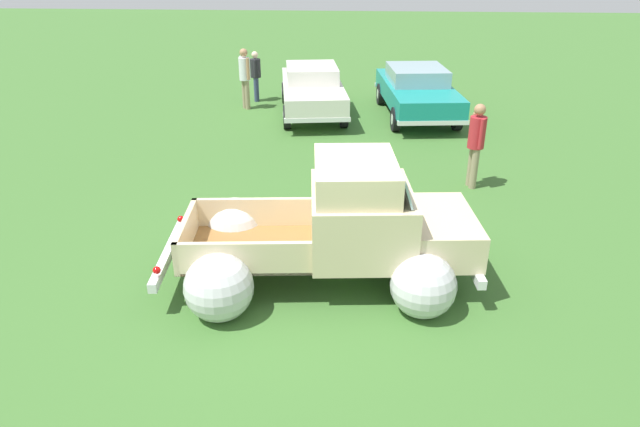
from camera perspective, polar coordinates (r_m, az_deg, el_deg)
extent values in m
plane|color=#3D6B2D|center=(8.66, -0.30, -6.58)|extent=(80.00, 80.00, 0.00)
cylinder|color=black|center=(9.35, 8.54, -1.60)|extent=(0.78, 0.29, 0.76)
cylinder|color=silver|center=(9.35, 8.54, -1.60)|extent=(0.36, 0.26, 0.34)
cylinder|color=black|center=(7.87, 10.48, -7.40)|extent=(0.78, 0.29, 0.76)
cylinder|color=silver|center=(7.87, 10.48, -7.40)|extent=(0.36, 0.26, 0.34)
cylinder|color=black|center=(9.31, -8.72, -1.75)|extent=(0.78, 0.29, 0.76)
cylinder|color=silver|center=(9.31, -8.72, -1.75)|extent=(0.36, 0.26, 0.34)
cylinder|color=black|center=(7.82, -10.24, -7.61)|extent=(0.78, 0.29, 0.76)
cylinder|color=silver|center=(7.82, -10.24, -7.61)|extent=(0.36, 0.26, 0.34)
sphere|color=silver|center=(9.33, -8.71, -1.28)|extent=(1.04, 1.04, 0.96)
sphere|color=silver|center=(7.75, -10.33, -7.44)|extent=(1.04, 1.04, 0.96)
cube|color=olive|center=(8.43, -6.79, -3.49)|extent=(2.18, 1.72, 0.04)
cube|color=beige|center=(8.97, -6.46, 0.07)|extent=(2.05, 0.26, 0.50)
cube|color=beige|center=(7.68, -7.36, -4.64)|extent=(2.05, 0.26, 0.50)
cube|color=beige|center=(8.28, -0.07, -2.06)|extent=(0.22, 1.54, 0.50)
cube|color=beige|center=(8.48, -13.52, -2.12)|extent=(0.22, 1.54, 0.50)
cube|color=beige|center=(8.21, 4.22, -0.63)|extent=(1.60, 1.82, 0.95)
cube|color=beige|center=(7.91, 3.66, 3.92)|extent=(1.28, 1.64, 0.45)
cube|color=#8CADB7|center=(8.00, 8.28, 3.78)|extent=(0.28, 1.47, 0.38)
cube|color=beige|center=(8.46, 11.29, -1.77)|extent=(1.39, 1.73, 0.55)
sphere|color=silver|center=(9.36, 8.52, -1.30)|extent=(1.00, 1.00, 0.92)
sphere|color=silver|center=(7.83, 10.54, -7.27)|extent=(1.00, 1.00, 0.92)
cube|color=silver|center=(8.69, -15.28, -3.93)|extent=(0.30, 1.98, 0.14)
cube|color=silver|center=(8.74, 14.57, -3.67)|extent=(0.30, 1.98, 0.14)
sphere|color=red|center=(9.28, -14.09, -0.56)|extent=(0.12, 0.12, 0.11)
sphere|color=red|center=(7.94, -16.40, -5.60)|extent=(0.12, 0.12, 0.11)
cylinder|color=black|center=(15.90, 2.47, 9.97)|extent=(0.29, 0.68, 0.66)
cylinder|color=silver|center=(15.90, 2.47, 9.97)|extent=(0.25, 0.32, 0.30)
cylinder|color=black|center=(15.79, -3.41, 9.85)|extent=(0.29, 0.68, 0.66)
cylinder|color=silver|center=(15.79, -3.41, 9.85)|extent=(0.25, 0.32, 0.30)
cylinder|color=black|center=(18.68, 1.44, 12.37)|extent=(0.29, 0.68, 0.66)
cylinder|color=silver|center=(18.68, 1.44, 12.37)|extent=(0.25, 0.32, 0.30)
cylinder|color=black|center=(18.59, -3.60, 12.26)|extent=(0.29, 0.68, 0.66)
cylinder|color=silver|center=(18.59, -3.60, 12.26)|extent=(0.25, 0.32, 0.30)
cube|color=silver|center=(17.13, -0.80, 12.44)|extent=(2.36, 4.72, 0.55)
cube|color=silver|center=(17.20, -0.85, 14.20)|extent=(1.75, 2.09, 0.45)
cube|color=silver|center=(19.34, -1.21, 13.20)|extent=(1.78, 0.36, 0.12)
cube|color=silver|center=(15.05, -0.26, 9.57)|extent=(1.78, 0.36, 0.12)
cylinder|color=black|center=(16.08, 13.87, 9.44)|extent=(0.27, 0.68, 0.66)
cylinder|color=silver|center=(16.08, 13.87, 9.44)|extent=(0.24, 0.32, 0.30)
cylinder|color=black|center=(15.69, 7.76, 9.56)|extent=(0.27, 0.68, 0.66)
cylinder|color=silver|center=(15.69, 7.76, 9.56)|extent=(0.24, 0.32, 0.30)
cylinder|color=black|center=(18.82, 11.53, 11.98)|extent=(0.27, 0.68, 0.66)
cylinder|color=silver|center=(18.82, 11.53, 11.98)|extent=(0.24, 0.32, 0.30)
cylinder|color=black|center=(18.50, 6.24, 12.09)|extent=(0.27, 0.68, 0.66)
cylinder|color=silver|center=(18.50, 6.24, 12.09)|extent=(0.24, 0.32, 0.30)
cube|color=teal|center=(17.16, 9.90, 12.09)|extent=(2.34, 4.76, 0.55)
cube|color=#8CADB7|center=(17.23, 9.91, 13.85)|extent=(1.80, 2.09, 0.45)
cube|color=silver|center=(19.37, 8.50, 12.95)|extent=(1.89, 0.31, 0.12)
cube|color=silver|center=(15.10, 11.53, 9.11)|extent=(1.89, 0.31, 0.12)
cylinder|color=navy|center=(18.99, -6.52, 12.62)|extent=(0.17, 0.17, 0.78)
cylinder|color=navy|center=(18.82, -6.55, 12.50)|extent=(0.17, 0.17, 0.78)
cylinder|color=#26262B|center=(18.76, -6.64, 14.58)|extent=(0.37, 0.37, 0.58)
cylinder|color=beige|center=(18.97, -6.60, 14.80)|extent=(0.10, 0.10, 0.55)
cylinder|color=#26262B|center=(18.54, -6.69, 14.54)|extent=(0.10, 0.10, 0.55)
sphere|color=beige|center=(18.69, -6.71, 15.87)|extent=(0.23, 0.23, 0.21)
cylinder|color=gray|center=(18.04, -7.74, 12.06)|extent=(0.21, 0.21, 0.90)
cylinder|color=gray|center=(17.90, -7.46, 11.97)|extent=(0.21, 0.21, 0.90)
cylinder|color=silver|center=(17.80, -7.75, 14.48)|extent=(0.48, 0.48, 0.67)
cylinder|color=silver|center=(17.99, -8.12, 14.68)|extent=(0.13, 0.13, 0.64)
cylinder|color=#A87A56|center=(17.61, -7.39, 14.49)|extent=(0.13, 0.13, 0.64)
sphere|color=#A87A56|center=(17.72, -7.85, 16.03)|extent=(0.34, 0.34, 0.24)
cylinder|color=gray|center=(12.24, 15.25, 4.74)|extent=(0.18, 0.18, 0.87)
cylinder|color=gray|center=(12.09, 15.53, 4.45)|extent=(0.18, 0.18, 0.87)
cylinder|color=#B2262D|center=(11.93, 15.81, 8.00)|extent=(0.40, 0.40, 0.65)
cylinder|color=#A87A56|center=(12.11, 15.46, 8.47)|extent=(0.11, 0.11, 0.62)
cylinder|color=#B2262D|center=(11.72, 16.22, 7.82)|extent=(0.11, 0.11, 0.62)
sphere|color=#A87A56|center=(11.80, 16.09, 10.19)|extent=(0.28, 0.28, 0.24)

